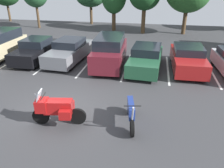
% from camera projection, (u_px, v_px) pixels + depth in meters
% --- Properties ---
extents(ground, '(44.00, 44.00, 0.10)m').
position_uv_depth(ground, '(60.00, 111.00, 10.01)').
color(ground, '#38383A').
extents(motorcycle_touring, '(2.13, 1.03, 1.47)m').
position_uv_depth(motorcycle_touring, '(56.00, 108.00, 8.78)').
color(motorcycle_touring, black).
rests_on(motorcycle_touring, ground).
extents(motorcycle_second, '(0.67, 2.14, 1.28)m').
position_uv_depth(motorcycle_second, '(131.00, 112.00, 8.80)').
color(motorcycle_second, black).
rests_on(motorcycle_second, ground).
extents(parking_stripes, '(24.22, 5.13, 0.01)m').
position_uv_depth(parking_stripes, '(69.00, 62.00, 15.66)').
color(parking_stripes, silver).
rests_on(parking_stripes, ground).
extents(car_champagne, '(1.83, 4.41, 1.93)m').
position_uv_depth(car_champagne, '(0.00, 45.00, 16.25)').
color(car_champagne, '#C1B289').
rests_on(car_champagne, ground).
extents(car_black, '(1.87, 4.69, 1.50)m').
position_uv_depth(car_black, '(36.00, 50.00, 15.95)').
color(car_black, black).
rests_on(car_black, ground).
extents(car_grey, '(2.12, 4.90, 1.53)m').
position_uv_depth(car_grey, '(69.00, 51.00, 15.62)').
color(car_grey, slate).
rests_on(car_grey, ground).
extents(car_maroon, '(2.02, 4.68, 1.99)m').
position_uv_depth(car_maroon, '(110.00, 52.00, 14.63)').
color(car_maroon, maroon).
rests_on(car_maroon, ground).
extents(car_green, '(2.12, 4.65, 1.48)m').
position_uv_depth(car_green, '(146.00, 58.00, 14.23)').
color(car_green, '#235638').
rests_on(car_green, ground).
extents(car_red, '(1.94, 4.56, 1.51)m').
position_uv_depth(car_red, '(188.00, 59.00, 14.14)').
color(car_red, maroon).
rests_on(car_red, ground).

